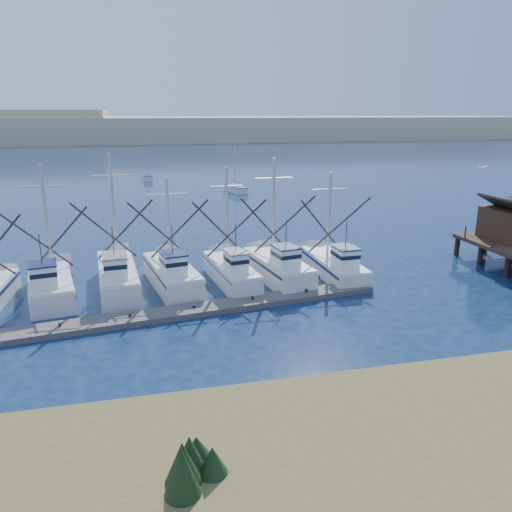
% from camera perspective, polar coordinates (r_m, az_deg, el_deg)
% --- Properties ---
extents(ground, '(500.00, 500.00, 0.00)m').
position_cam_1_polar(ground, '(27.38, 7.27, -10.84)').
color(ground, '#0D1C3A').
rests_on(ground, ground).
extents(shore_bank, '(40.00, 10.00, 1.60)m').
position_cam_1_polar(shore_bank, '(17.24, -7.66, -26.19)').
color(shore_bank, '#4C422D').
rests_on(shore_bank, ground).
extents(floating_dock, '(27.68, 5.60, 0.37)m').
position_cam_1_polar(floating_dock, '(32.04, -8.83, -6.40)').
color(floating_dock, '#5A5551').
rests_on(floating_dock, ground).
extents(dune_ridge, '(360.00, 60.00, 10.00)m').
position_cam_1_polar(dune_ridge, '(233.03, -11.55, 14.05)').
color(dune_ridge, tan).
rests_on(dune_ridge, ground).
extents(trawler_fleet, '(27.44, 9.37, 9.61)m').
position_cam_1_polar(trawler_fleet, '(36.51, -9.17, -2.23)').
color(trawler_fleet, silver).
rests_on(trawler_fleet, ground).
extents(sailboat_near, '(2.99, 5.92, 8.10)m').
position_cam_1_polar(sailboat_near, '(80.42, -2.34, 7.66)').
color(sailboat_near, silver).
rests_on(sailboat_near, ground).
extents(sailboat_far, '(1.64, 5.24, 8.10)m').
position_cam_1_polar(sailboat_far, '(96.93, -12.27, 8.78)').
color(sailboat_far, silver).
rests_on(sailboat_far, ground).
extents(flying_gull, '(1.00, 0.18, 0.18)m').
position_cam_1_polar(flying_gull, '(35.19, 24.25, 9.23)').
color(flying_gull, white).
rests_on(flying_gull, ground).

